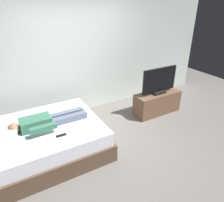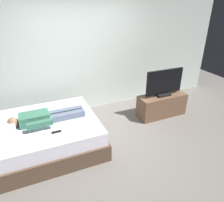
{
  "view_description": "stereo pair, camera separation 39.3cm",
  "coord_description": "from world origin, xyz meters",
  "px_view_note": "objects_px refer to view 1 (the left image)",
  "views": [
    {
      "loc": [
        -1.51,
        -2.6,
        2.44
      ],
      "look_at": [
        0.25,
        0.46,
        0.69
      ],
      "focal_mm": 33.48,
      "sensor_mm": 36.0,
      "label": 1
    },
    {
      "loc": [
        -1.16,
        -2.78,
        2.44
      ],
      "look_at": [
        0.25,
        0.46,
        0.69
      ],
      "focal_mm": 33.48,
      "sensor_mm": 36.0,
      "label": 2
    }
  ],
  "objects_px": {
    "tv_stand": "(157,103)",
    "tv": "(159,81)",
    "person": "(44,122)",
    "remote": "(61,135)",
    "bed": "(46,140)"
  },
  "relations": [
    {
      "from": "person",
      "to": "tv",
      "type": "distance_m",
      "value": 2.59
    },
    {
      "from": "person",
      "to": "tv",
      "type": "bearing_deg",
      "value": 3.47
    },
    {
      "from": "bed",
      "to": "tv",
      "type": "relative_size",
      "value": 2.17
    },
    {
      "from": "tv",
      "to": "tv_stand",
      "type": "bearing_deg",
      "value": 0.0
    },
    {
      "from": "person",
      "to": "remote",
      "type": "xyz_separation_m",
      "value": [
        0.15,
        -0.4,
        -0.07
      ]
    },
    {
      "from": "person",
      "to": "tv",
      "type": "relative_size",
      "value": 1.43
    },
    {
      "from": "bed",
      "to": "tv_stand",
      "type": "height_order",
      "value": "bed"
    },
    {
      "from": "tv_stand",
      "to": "tv",
      "type": "height_order",
      "value": "tv"
    },
    {
      "from": "bed",
      "to": "tv_stand",
      "type": "xyz_separation_m",
      "value": [
        2.6,
        0.17,
        -0.01
      ]
    },
    {
      "from": "remote",
      "to": "tv_stand",
      "type": "relative_size",
      "value": 0.14
    },
    {
      "from": "bed",
      "to": "remote",
      "type": "xyz_separation_m",
      "value": [
        0.18,
        -0.39,
        0.29
      ]
    },
    {
      "from": "tv_stand",
      "to": "remote",
      "type": "bearing_deg",
      "value": -166.97
    },
    {
      "from": "person",
      "to": "tv_stand",
      "type": "relative_size",
      "value": 1.15
    },
    {
      "from": "person",
      "to": "remote",
      "type": "bearing_deg",
      "value": -69.53
    },
    {
      "from": "remote",
      "to": "tv",
      "type": "xyz_separation_m",
      "value": [
        2.42,
        0.56,
        0.24
      ]
    }
  ]
}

